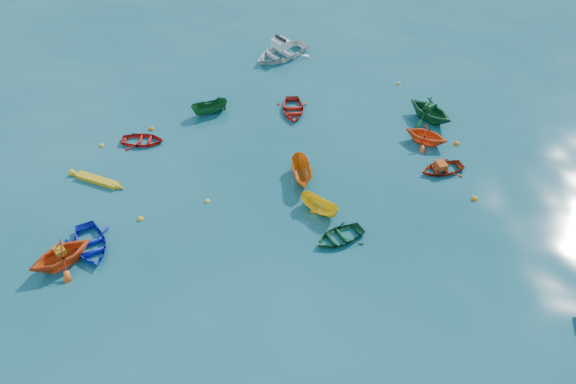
# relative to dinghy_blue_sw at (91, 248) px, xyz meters

# --- Properties ---
(ground) EXTENTS (160.00, 160.00, 0.00)m
(ground) POSITION_rel_dinghy_blue_sw_xyz_m (9.59, 0.25, 0.00)
(ground) COLOR #0B4650
(ground) RESTS_ON ground
(dinghy_blue_sw) EXTENTS (3.80, 4.03, 0.68)m
(dinghy_blue_sw) POSITION_rel_dinghy_blue_sw_xyz_m (0.00, 0.00, 0.00)
(dinghy_blue_sw) COLOR #0F19C0
(dinghy_blue_sw) RESTS_ON ground
(dinghy_orange_w) EXTENTS (4.13, 4.16, 1.66)m
(dinghy_orange_w) POSITION_rel_dinghy_blue_sw_xyz_m (-0.95, -1.24, 0.00)
(dinghy_orange_w) COLOR #F05216
(dinghy_orange_w) RESTS_ON ground
(sampan_yellow_mid) EXTENTS (2.61, 2.17, 0.97)m
(sampan_yellow_mid) POSITION_rel_dinghy_blue_sw_xyz_m (11.47, 4.35, 0.00)
(sampan_yellow_mid) COLOR yellow
(sampan_yellow_mid) RESTS_ON ground
(dinghy_green_e) EXTENTS (3.41, 3.23, 0.57)m
(dinghy_green_e) POSITION_rel_dinghy_blue_sw_xyz_m (12.69, 2.39, 0.00)
(dinghy_green_e) COLOR #104723
(dinghy_green_e) RESTS_ON ground
(dinghy_red_nw) EXTENTS (2.88, 2.18, 0.56)m
(dinghy_red_nw) POSITION_rel_dinghy_blue_sw_xyz_m (-0.30, 9.11, 0.00)
(dinghy_red_nw) COLOR red
(dinghy_red_nw) RESTS_ON ground
(sampan_orange_n) EXTENTS (1.82, 3.11, 1.13)m
(sampan_orange_n) POSITION_rel_dinghy_blue_sw_xyz_m (10.18, 7.00, 0.00)
(sampan_orange_n) COLOR orange
(sampan_orange_n) RESTS_ON ground
(dinghy_green_n) EXTENTS (4.41, 4.37, 1.76)m
(dinghy_green_n) POSITION_rel_dinghy_blue_sw_xyz_m (17.89, 14.21, 0.00)
(dinghy_green_n) COLOR #14572C
(dinghy_green_n) RESTS_ON ground
(dinghy_red_ne) EXTENTS (3.23, 2.85, 0.56)m
(dinghy_red_ne) POSITION_rel_dinghy_blue_sw_xyz_m (18.41, 8.87, 0.00)
(dinghy_red_ne) COLOR #A0290D
(dinghy_red_ne) RESTS_ON ground
(dinghy_red_far) EXTENTS (2.72, 3.40, 0.63)m
(dinghy_red_far) POSITION_rel_dinghy_blue_sw_xyz_m (8.72, 13.89, 0.00)
(dinghy_red_far) COLOR red
(dinghy_red_far) RESTS_ON ground
(dinghy_orange_far) EXTENTS (3.43, 3.21, 1.45)m
(dinghy_orange_far) POSITION_rel_dinghy_blue_sw_xyz_m (17.56, 11.57, 0.00)
(dinghy_orange_far) COLOR #F44F16
(dinghy_orange_far) RESTS_ON ground
(sampan_green_far) EXTENTS (2.70, 2.19, 1.00)m
(sampan_green_far) POSITION_rel_dinghy_blue_sw_xyz_m (3.16, 12.95, 0.00)
(sampan_green_far) COLOR #124E20
(sampan_green_far) RESTS_ON ground
(kayak_yellow) EXTENTS (3.47, 1.34, 0.34)m
(kayak_yellow) POSITION_rel_dinghy_blue_sw_xyz_m (-1.70, 5.04, 0.00)
(kayak_yellow) COLOR gold
(kayak_yellow) RESTS_ON ground
(motorboat_white) EXTENTS (5.60, 5.71, 1.57)m
(motorboat_white) POSITION_rel_dinghy_blue_sw_xyz_m (6.77, 21.44, 0.00)
(motorboat_white) COLOR silver
(motorboat_white) RESTS_ON ground
(tarp_orange_a) EXTENTS (0.76, 0.75, 0.30)m
(tarp_orange_a) POSITION_rel_dinghy_blue_sw_xyz_m (-0.92, -1.20, 0.98)
(tarp_orange_a) COLOR #BA6D13
(tarp_orange_a) RESTS_ON dinghy_orange_w
(tarp_green_b) EXTENTS (0.74, 0.75, 0.29)m
(tarp_green_b) POSITION_rel_dinghy_blue_sw_xyz_m (17.82, 14.28, 1.02)
(tarp_green_b) COLOR #134E21
(tarp_green_b) RESTS_ON dinghy_green_n
(tarp_orange_b) EXTENTS (0.81, 0.90, 0.36)m
(tarp_orange_b) POSITION_rel_dinghy_blue_sw_xyz_m (18.32, 8.83, 0.46)
(tarp_orange_b) COLOR #B03F12
(tarp_orange_b) RESTS_ON dinghy_red_ne
(buoy_or_b) EXTENTS (0.37, 0.37, 0.37)m
(buoy_or_b) POSITION_rel_dinghy_blue_sw_xyz_m (11.17, 4.28, 0.00)
(buoy_or_b) COLOR orange
(buoy_or_b) RESTS_ON ground
(buoy_ye_b) EXTENTS (0.34, 0.34, 0.34)m
(buoy_ye_b) POSITION_rel_dinghy_blue_sw_xyz_m (1.83, 2.37, 0.00)
(buoy_ye_b) COLOR gold
(buoy_ye_b) RESTS_ON ground
(buoy_or_c) EXTENTS (0.35, 0.35, 0.35)m
(buoy_or_c) POSITION_rel_dinghy_blue_sw_xyz_m (-0.24, 10.55, 0.00)
(buoy_or_c) COLOR orange
(buoy_or_c) RESTS_ON ground
(buoy_ye_c) EXTENTS (0.29, 0.29, 0.29)m
(buoy_ye_c) POSITION_rel_dinghy_blue_sw_xyz_m (5.12, 4.28, 0.00)
(buoy_ye_c) COLOR yellow
(buoy_ye_c) RESTS_ON ground
(buoy_or_d) EXTENTS (0.38, 0.38, 0.38)m
(buoy_or_d) POSITION_rel_dinghy_blue_sw_xyz_m (20.11, 6.55, 0.00)
(buoy_or_d) COLOR orange
(buoy_or_d) RESTS_ON ground
(buoy_ye_d) EXTENTS (0.31, 0.31, 0.31)m
(buoy_ye_d) POSITION_rel_dinghy_blue_sw_xyz_m (-2.79, 8.40, 0.00)
(buoy_ye_d) COLOR yellow
(buoy_ye_d) RESTS_ON ground
(buoy_or_e) EXTENTS (0.37, 0.37, 0.37)m
(buoy_or_e) POSITION_rel_dinghy_blue_sw_xyz_m (19.55, 11.71, 0.00)
(buoy_or_e) COLOR orange
(buoy_or_e) RESTS_ON ground
(buoy_ye_e) EXTENTS (0.29, 0.29, 0.29)m
(buoy_ye_e) POSITION_rel_dinghy_blue_sw_xyz_m (15.93, 18.59, 0.00)
(buoy_ye_e) COLOR yellow
(buoy_ye_e) RESTS_ON ground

